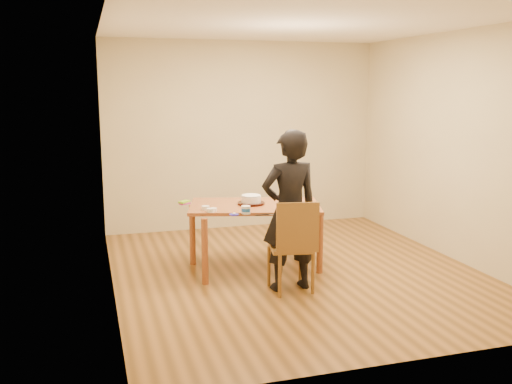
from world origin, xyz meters
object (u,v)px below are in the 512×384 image
object	(u,v)px
dining_chair	(291,247)
cake	(251,199)
cake_plate	(251,203)
person	(290,211)
dining_table	(255,206)

from	to	relation	value
dining_chair	cake	world-z (taller)	cake
cake	cake_plate	bearing A→B (deg)	0.00
cake_plate	person	distance (m)	0.78
dining_table	cake_plate	world-z (taller)	cake_plate
person	cake_plate	bearing A→B (deg)	-80.11
cake_plate	person	size ratio (longest dim) A/B	0.19
cake_plate	person	bearing A→B (deg)	-76.21
cake_plate	person	xyz separation A→B (m)	(0.19, -0.76, 0.06)
dining_chair	cake_plate	bearing A→B (deg)	113.44
dining_table	cake_plate	bearing A→B (deg)	158.98
dining_chair	cake	size ratio (longest dim) A/B	1.83
cake	dining_chair	bearing A→B (deg)	-76.96
dining_chair	person	size ratio (longest dim) A/B	0.25
dining_table	dining_chair	distance (m)	0.84
cake_plate	dining_chair	bearing A→B (deg)	-76.96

